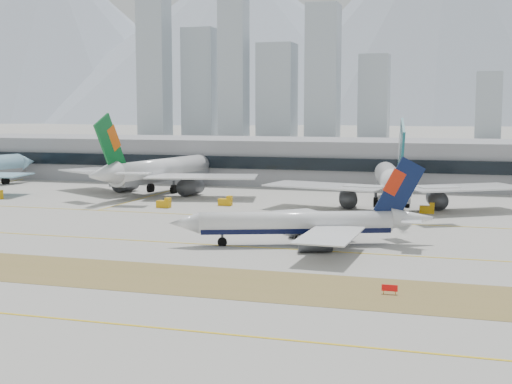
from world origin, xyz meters
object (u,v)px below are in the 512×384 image
(widebody_cathay, at_px, (392,183))
(widebody_eva, at_px, (160,172))
(terminal, at_px, (319,161))
(taxiing_airliner, at_px, (305,223))

(widebody_cathay, bearing_deg, widebody_eva, 69.70)
(widebody_eva, xyz_separation_m, terminal, (39.85, 45.80, 0.95))
(widebody_cathay, distance_m, terminal, 66.35)
(widebody_eva, relative_size, widebody_cathay, 1.04)
(taxiing_airliner, height_order, widebody_cathay, widebody_cathay)
(widebody_eva, distance_m, terminal, 60.72)
(widebody_eva, bearing_deg, taxiing_airliner, -129.56)
(taxiing_airliner, relative_size, widebody_cathay, 0.73)
(widebody_eva, bearing_deg, terminal, -31.83)
(taxiing_airliner, height_order, widebody_eva, widebody_eva)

